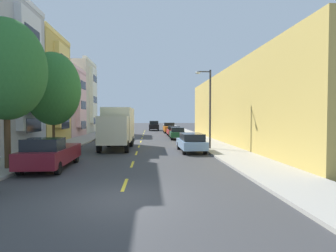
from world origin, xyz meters
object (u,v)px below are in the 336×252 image
at_px(street_tree_nearest, 6,69).
at_px(street_lamp, 208,103).
at_px(parked_sedan_red, 174,131).
at_px(parked_pickup_burgundy, 50,154).
at_px(parked_suv_silver, 117,128).
at_px(street_tree_second, 53,89).
at_px(parked_hatchback_forest, 177,133).
at_px(moving_black_sedan, 154,126).
at_px(parked_wagon_teal, 107,133).
at_px(parked_pickup_orange, 170,128).
at_px(parked_wagon_sky, 191,142).
at_px(delivery_box_truck, 118,126).

distance_m(street_tree_nearest, street_lamp, 14.89).
xyz_separation_m(street_lamp, parked_sedan_red, (-1.49, 17.00, -3.22)).
bearing_deg(parked_pickup_burgundy, parked_suv_silver, 89.82).
relative_size(street_tree_second, parked_pickup_burgundy, 1.43).
bearing_deg(street_tree_second, parked_pickup_burgundy, -72.98).
bearing_deg(street_lamp, parked_pickup_burgundy, -142.55).
bearing_deg(street_tree_nearest, street_tree_second, 90.00).
relative_size(parked_pickup_burgundy, parked_sedan_red, 1.18).
height_order(parked_hatchback_forest, moving_black_sedan, moving_black_sedan).
relative_size(parked_wagon_teal, moving_black_sedan, 0.99).
bearing_deg(moving_black_sedan, parked_pickup_orange, -72.50).
bearing_deg(parked_suv_silver, parked_pickup_burgundy, -90.18).
distance_m(parked_pickup_orange, parked_wagon_sky, 26.13).
distance_m(delivery_box_truck, parked_suv_silver, 20.86).
bearing_deg(parked_hatchback_forest, parked_wagon_sky, -90.27).
relative_size(parked_pickup_burgundy, moving_black_sedan, 1.11).
bearing_deg(parked_wagon_teal, parked_pickup_orange, 57.08).
distance_m(parked_wagon_sky, parked_sedan_red, 18.20).
bearing_deg(delivery_box_truck, parked_sedan_red, 67.63).
bearing_deg(moving_black_sedan, street_tree_nearest, -101.21).
height_order(street_tree_nearest, parked_pickup_orange, street_tree_nearest).
bearing_deg(parked_suv_silver, parked_wagon_teal, -89.89).
height_order(street_lamp, parked_suv_silver, street_lamp).
bearing_deg(street_tree_second, moving_black_sedan, 76.56).
bearing_deg(street_tree_second, parked_sedan_red, 59.13).
xyz_separation_m(street_tree_nearest, delivery_box_truck, (4.60, 10.02, -3.27)).
height_order(street_tree_second, parked_wagon_sky, street_tree_second).
bearing_deg(street_lamp, parked_pickup_orange, 93.55).
bearing_deg(parked_wagon_teal, street_lamp, -48.80).
bearing_deg(street_lamp, parked_sedan_red, 95.00).
xyz_separation_m(street_tree_second, parked_hatchback_forest, (10.79, 12.23, -4.21)).
bearing_deg(street_tree_nearest, parked_hatchback_forest, 60.78).
bearing_deg(street_lamp, parked_hatchback_forest, 97.99).
bearing_deg(street_lamp, moving_black_sedan, 97.12).
relative_size(delivery_box_truck, moving_black_sedan, 1.61).
bearing_deg(parked_sedan_red, parked_pickup_orange, 90.44).
xyz_separation_m(street_tree_second, parked_pickup_orange, (10.80, 26.09, -4.13)).
xyz_separation_m(parked_wagon_sky, parked_suv_silver, (-8.58, 23.70, 0.18)).
xyz_separation_m(delivery_box_truck, parked_suv_silver, (-2.45, 20.69, -1.02)).
height_order(delivery_box_truck, parked_wagon_teal, delivery_box_truck).
relative_size(delivery_box_truck, parked_pickup_orange, 1.45).
xyz_separation_m(delivery_box_truck, parked_wagon_teal, (-2.43, 9.81, -1.20)).
height_order(street_tree_second, street_lamp, street_tree_second).
relative_size(delivery_box_truck, parked_sedan_red, 1.71).
bearing_deg(street_tree_nearest, parked_sedan_red, 66.71).
height_order(parked_hatchback_forest, parked_pickup_orange, parked_pickup_orange).
xyz_separation_m(street_lamp, moving_black_sedan, (-4.14, 33.17, -2.99)).
height_order(street_tree_nearest, parked_hatchback_forest, street_tree_nearest).
xyz_separation_m(parked_hatchback_forest, moving_black_sedan, (-2.59, 22.09, 0.23)).
xyz_separation_m(street_tree_second, delivery_box_truck, (4.60, 2.96, -2.96)).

